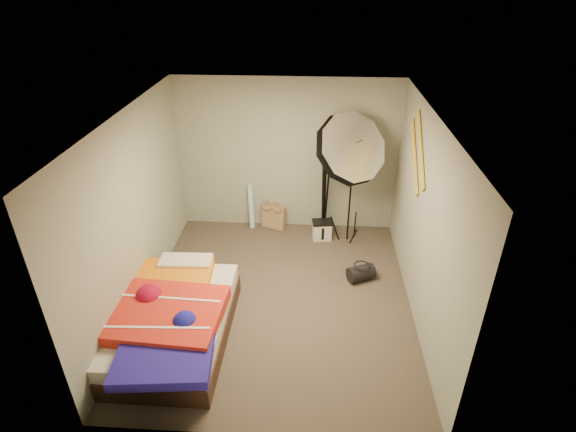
# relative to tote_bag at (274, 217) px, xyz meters

# --- Properties ---
(floor) EXTENTS (4.00, 4.00, 0.00)m
(floor) POSITION_rel_tote_bag_xyz_m (0.22, -1.89, -0.20)
(floor) COLOR #51473D
(floor) RESTS_ON ground
(ceiling) EXTENTS (4.00, 4.00, 0.00)m
(ceiling) POSITION_rel_tote_bag_xyz_m (0.22, -1.89, 2.30)
(ceiling) COLOR silver
(ceiling) RESTS_ON wall_back
(wall_back) EXTENTS (3.50, 0.00, 3.50)m
(wall_back) POSITION_rel_tote_bag_xyz_m (0.22, 0.11, 1.05)
(wall_back) COLOR #9BA18F
(wall_back) RESTS_ON floor
(wall_front) EXTENTS (3.50, 0.00, 3.50)m
(wall_front) POSITION_rel_tote_bag_xyz_m (0.22, -3.89, 1.05)
(wall_front) COLOR #9BA18F
(wall_front) RESTS_ON floor
(wall_left) EXTENTS (0.00, 4.00, 4.00)m
(wall_left) POSITION_rel_tote_bag_xyz_m (-1.53, -1.89, 1.05)
(wall_left) COLOR #9BA18F
(wall_left) RESTS_ON floor
(wall_right) EXTENTS (0.00, 4.00, 4.00)m
(wall_right) POSITION_rel_tote_bag_xyz_m (1.97, -1.89, 1.05)
(wall_right) COLOR #9BA18F
(wall_right) RESTS_ON floor
(tote_bag) EXTENTS (0.44, 0.31, 0.41)m
(tote_bag) POSITION_rel_tote_bag_xyz_m (0.00, 0.00, 0.00)
(tote_bag) COLOR tan
(tote_bag) RESTS_ON floor
(wrapping_roll) EXTENTS (0.14, 0.23, 0.76)m
(wrapping_roll) POSITION_rel_tote_bag_xyz_m (-0.38, 0.01, 0.18)
(wrapping_roll) COLOR #5EABD9
(wrapping_roll) RESTS_ON floor
(camera_case) EXTENTS (0.32, 0.25, 0.29)m
(camera_case) POSITION_rel_tote_bag_xyz_m (0.81, -0.31, -0.05)
(camera_case) COLOR silver
(camera_case) RESTS_ON floor
(duffel_bag) EXTENTS (0.43, 0.36, 0.23)m
(duffel_bag) POSITION_rel_tote_bag_xyz_m (1.36, -1.38, -0.09)
(duffel_bag) COLOR black
(duffel_bag) RESTS_ON floor
(wall_stripe_upper) EXTENTS (0.02, 0.91, 0.78)m
(wall_stripe_upper) POSITION_rel_tote_bag_xyz_m (1.95, -1.29, 1.75)
(wall_stripe_upper) COLOR gold
(wall_stripe_upper) RESTS_ON wall_right
(wall_stripe_lower) EXTENTS (0.02, 0.91, 0.78)m
(wall_stripe_lower) POSITION_rel_tote_bag_xyz_m (1.95, -1.04, 1.55)
(wall_stripe_lower) COLOR gold
(wall_stripe_lower) RESTS_ON wall_right
(bed) EXTENTS (1.40, 2.14, 0.57)m
(bed) POSITION_rel_tote_bag_xyz_m (-0.99, -2.67, 0.09)
(bed) COLOR #3F271D
(bed) RESTS_ON floor
(photo_umbrella) EXTENTS (1.08, 1.22, 2.26)m
(photo_umbrella) POSITION_rel_tote_bag_xyz_m (1.13, -0.52, 1.43)
(photo_umbrella) COLOR black
(photo_umbrella) RESTS_ON floor
(camera_tripod) EXTENTS (0.08, 0.08, 1.35)m
(camera_tripod) POSITION_rel_tote_bag_xyz_m (0.83, -0.18, 0.58)
(camera_tripod) COLOR black
(camera_tripod) RESTS_ON floor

